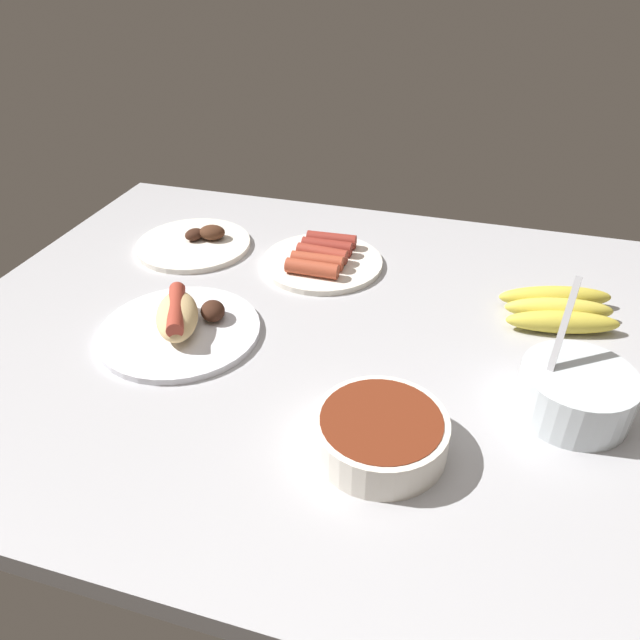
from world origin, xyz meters
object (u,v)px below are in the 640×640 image
at_px(plate_hotdog_assembled, 180,324).
at_px(bowl_coleslaw, 576,391).
at_px(plate_sausages, 322,259).
at_px(banana_bunch, 558,309).
at_px(bowl_chili, 380,432).
at_px(plate_grilled_meat, 195,243).

relative_size(plate_hotdog_assembled, bowl_coleslaw, 1.47).
bearing_deg(plate_sausages, banana_bunch, 171.28).
distance_m(plate_hotdog_assembled, plate_sausages, 0.30).
xyz_separation_m(plate_hotdog_assembled, bowl_coleslaw, (-0.54, 0.02, 0.02)).
bearing_deg(banana_bunch, plate_sausages, -8.72).
bearing_deg(banana_bunch, bowl_chili, 58.92).
xyz_separation_m(banana_bunch, plate_sausages, (0.39, -0.06, -0.01)).
bearing_deg(plate_hotdog_assembled, plate_sausages, -118.67).
xyz_separation_m(banana_bunch, bowl_coleslaw, (-0.01, 0.22, 0.02)).
xyz_separation_m(bowl_chili, plate_sausages, (0.19, -0.40, -0.01)).
xyz_separation_m(bowl_chili, bowl_coleslaw, (-0.21, -0.13, 0.01)).
height_order(plate_hotdog_assembled, plate_sausages, plate_hotdog_assembled).
distance_m(bowl_coleslaw, plate_grilled_meat, 0.70).
bearing_deg(banana_bunch, plate_hotdog_assembled, 20.42).
distance_m(plate_sausages, bowl_coleslaw, 0.49).
bearing_deg(bowl_coleslaw, bowl_chili, 30.62).
height_order(banana_bunch, plate_grilled_meat, same).
relative_size(bowl_chili, plate_sausages, 0.73).
distance_m(banana_bunch, plate_hotdog_assembled, 0.57).
height_order(banana_bunch, plate_hotdog_assembled, plate_hotdog_assembled).
relative_size(plate_sausages, plate_grilled_meat, 1.01).
bearing_deg(banana_bunch, bowl_coleslaw, 92.31).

